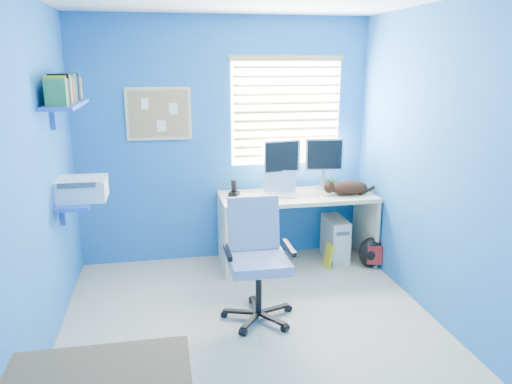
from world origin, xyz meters
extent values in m
cube|color=tan|center=(0.00, 0.00, 0.00)|extent=(3.00, 3.20, 0.00)
cube|color=#1B62B2|center=(0.00, 1.60, 1.25)|extent=(3.00, 0.01, 2.50)
cube|color=#1B62B2|center=(0.00, -1.60, 1.25)|extent=(3.00, 0.01, 2.50)
cube|color=#1B62B2|center=(-1.50, 0.00, 1.25)|extent=(0.01, 3.20, 2.50)
cube|color=#1B62B2|center=(1.50, 0.00, 1.25)|extent=(0.01, 3.20, 2.50)
cube|color=tan|center=(0.69, 1.26, 0.37)|extent=(1.56, 0.65, 0.74)
cube|color=silver|center=(0.51, 1.26, 0.85)|extent=(0.38, 0.33, 0.22)
cube|color=silver|center=(0.56, 1.42, 1.01)|extent=(0.41, 0.19, 0.54)
cube|color=silver|center=(1.03, 1.45, 1.01)|extent=(0.41, 0.18, 0.54)
cube|color=black|center=(0.06, 1.33, 0.82)|extent=(0.13, 0.14, 0.17)
imported|color=#2D7235|center=(1.12, 1.46, 0.79)|extent=(0.10, 0.09, 0.10)
cylinder|color=silver|center=(1.27, 1.41, 0.78)|extent=(0.13, 0.13, 0.07)
ellipsoid|color=black|center=(1.21, 1.17, 0.81)|extent=(0.40, 0.21, 0.14)
cube|color=beige|center=(1.13, 1.29, 0.23)|extent=(0.20, 0.44, 0.45)
cube|color=tan|center=(0.11, 1.29, 0.20)|extent=(0.35, 0.28, 0.41)
cube|color=yellow|center=(0.99, 1.09, 0.12)|extent=(0.03, 0.17, 0.24)
ellipsoid|color=black|center=(1.42, 1.00, 0.16)|extent=(0.32, 0.27, 0.32)
cylinder|color=black|center=(0.08, 0.16, 0.03)|extent=(0.57, 0.57, 0.06)
cylinder|color=black|center=(0.08, 0.16, 0.26)|extent=(0.05, 0.05, 0.40)
cube|color=#8C9BBF|center=(0.08, 0.16, 0.50)|extent=(0.47, 0.47, 0.08)
cube|color=#8C9BBF|center=(0.08, 0.38, 0.76)|extent=(0.42, 0.06, 0.44)
cube|color=white|center=(0.65, 1.59, 1.55)|extent=(1.15, 0.01, 1.10)
cube|color=tan|center=(0.65, 1.56, 1.55)|extent=(1.10, 0.03, 1.00)
cube|color=tan|center=(-0.65, 1.58, 1.55)|extent=(0.64, 0.02, 0.52)
cube|color=tan|center=(-0.65, 1.57, 1.55)|extent=(0.58, 0.01, 0.46)
cube|color=blue|center=(-1.36, 0.75, 0.92)|extent=(0.26, 0.55, 0.03)
cube|color=silver|center=(-1.32, 0.75, 1.02)|extent=(0.42, 0.34, 0.18)
cube|color=blue|center=(-1.37, 0.75, 1.72)|extent=(0.24, 0.90, 0.03)
cube|color=navy|center=(-1.38, 0.75, 1.84)|extent=(0.15, 0.80, 0.22)
camera|label=1|loc=(-0.65, -3.47, 2.05)|focal=35.00mm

